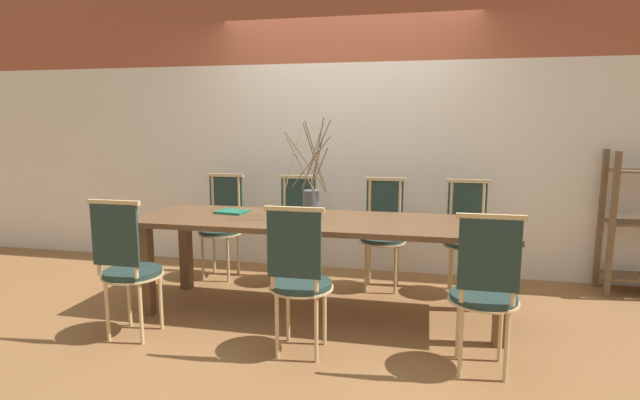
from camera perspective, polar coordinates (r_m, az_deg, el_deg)
ground_plane at (r=4.06m, az=0.00°, el=-12.71°), size 16.00×16.00×0.00m
wall_rear at (r=5.02m, az=3.12°, el=10.10°), size 12.00×0.06×3.20m
dining_table at (r=3.86m, az=0.00°, el=-3.56°), size 2.83×0.85×0.75m
chair_near_leftend at (r=3.68m, az=-21.12°, el=-6.88°), size 0.42×0.42×0.99m
chair_near_left at (r=3.20m, az=-2.39°, el=-8.66°), size 0.42×0.42×0.99m
chair_near_center at (r=3.12m, az=18.32°, el=-9.56°), size 0.42×0.42×0.99m
chair_far_leftend at (r=4.93m, az=-11.15°, el=-2.53°), size 0.42×0.42×0.99m
chair_far_left at (r=4.69m, az=-2.82°, el=-2.96°), size 0.42×0.42×0.99m
chair_far_center at (r=4.55m, az=7.22°, el=-3.39°), size 0.42×0.42×0.99m
chair_far_right at (r=4.55m, az=16.43°, el=-3.70°), size 0.42×0.42×0.99m
vase_centerpiece at (r=3.86m, az=-0.96°, el=-0.09°), size 0.37×0.38×0.78m
book_stack at (r=4.18m, az=-10.01°, el=-1.33°), size 0.27×0.23×0.02m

